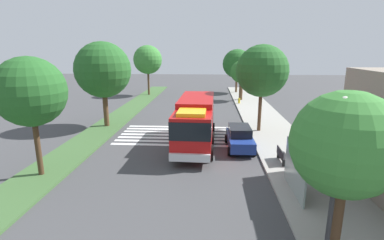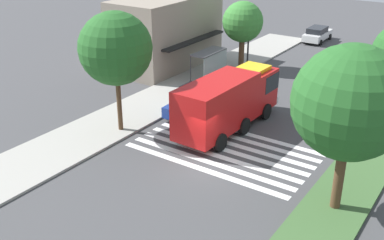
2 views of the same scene
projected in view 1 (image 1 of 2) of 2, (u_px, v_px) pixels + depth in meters
ground_plane at (183, 129)px, 26.96m from camera, size 120.00×120.00×0.00m
sidewalk at (272, 130)px, 26.44m from camera, size 60.00×4.51×0.14m
median_strip at (106, 127)px, 27.39m from camera, size 60.00×3.00×0.14m
crosswalk at (181, 135)px, 25.13m from camera, size 5.85×10.71×0.01m
fire_truck at (195, 121)px, 21.71m from camera, size 9.30×3.07×3.64m
parked_car_west at (240, 138)px, 21.55m from camera, size 4.34×2.05×1.70m
bus_stop_shelter at (303, 160)px, 14.52m from camera, size 3.50×1.40×2.46m
bench_near_shelter at (282, 156)px, 18.71m from camera, size 1.60×0.50×0.90m
street_lamp at (336, 169)px, 9.20m from camera, size 0.36×0.36×5.83m
sidewalk_tree_far_west at (237, 64)px, 48.20m from camera, size 4.84×4.84×7.21m
sidewalk_tree_west at (242, 72)px, 41.07m from camera, size 3.21×3.21×5.63m
sidewalk_tree_center at (262, 71)px, 24.84m from camera, size 4.53×4.53×7.63m
sidewalk_tree_east at (345, 145)px, 9.48m from camera, size 3.60×3.60×5.95m
median_tree_far_west at (148, 60)px, 45.35m from camera, size 4.52×4.52×7.81m
median_tree_west at (103, 70)px, 26.47m from camera, size 5.15×5.15×7.92m
median_tree_center at (30, 92)px, 15.83m from camera, size 3.89×3.89×6.86m
fire_hydrant at (239, 101)px, 39.02m from camera, size 0.28×0.28×0.70m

